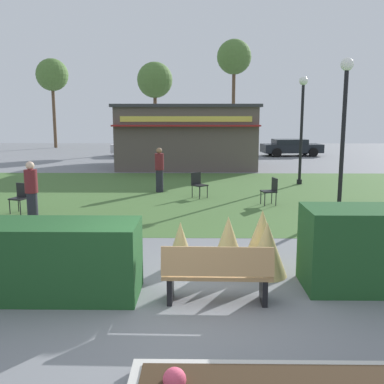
{
  "coord_description": "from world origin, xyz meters",
  "views": [
    {
      "loc": [
        0.44,
        -6.52,
        2.89
      ],
      "look_at": [
        0.29,
        3.41,
        1.17
      ],
      "focal_mm": 41.48,
      "sensor_mm": 36.0,
      "label": 1
    }
  ],
  "objects_px": {
    "person_strolling": "(159,170)",
    "tree_right_bg": "(52,76)",
    "parked_car_west_slot": "(141,147)",
    "tree_center_bg": "(234,58)",
    "park_bench": "(217,274)",
    "cafe_chair_east": "(198,183)",
    "tree_left_bg": "(155,81)",
    "person_standing": "(32,192)",
    "food_kiosk": "(187,136)",
    "lamppost_mid": "(344,119)",
    "parked_car_east_slot": "(291,147)",
    "cafe_chair_center": "(21,195)",
    "cafe_chair_west": "(271,189)",
    "parked_car_center_slot": "(210,147)",
    "lamppost_far": "(302,118)"
  },
  "relations": [
    {
      "from": "parked_car_center_slot",
      "to": "tree_left_bg",
      "type": "relative_size",
      "value": 0.62
    },
    {
      "from": "person_strolling",
      "to": "tree_left_bg",
      "type": "distance_m",
      "value": 19.94
    },
    {
      "from": "parked_car_west_slot",
      "to": "tree_center_bg",
      "type": "xyz_separation_m",
      "value": [
        7.07,
        5.3,
        6.83
      ]
    },
    {
      "from": "parked_car_east_slot",
      "to": "tree_center_bg",
      "type": "relative_size",
      "value": 0.48
    },
    {
      "from": "cafe_chair_west",
      "to": "person_standing",
      "type": "relative_size",
      "value": 0.53
    },
    {
      "from": "cafe_chair_center",
      "to": "tree_center_bg",
      "type": "distance_m",
      "value": 26.67
    },
    {
      "from": "parked_car_west_slot",
      "to": "food_kiosk",
      "type": "bearing_deg",
      "value": -63.93
    },
    {
      "from": "lamppost_far",
      "to": "cafe_chair_west",
      "type": "relative_size",
      "value": 5.01
    },
    {
      "from": "person_standing",
      "to": "tree_right_bg",
      "type": "bearing_deg",
      "value": 74.84
    },
    {
      "from": "cafe_chair_center",
      "to": "person_standing",
      "type": "bearing_deg",
      "value": -57.69
    },
    {
      "from": "tree_left_bg",
      "to": "cafe_chair_center",
      "type": "bearing_deg",
      "value": -94.6
    },
    {
      "from": "parked_car_east_slot",
      "to": "cafe_chair_center",
      "type": "bearing_deg",
      "value": -122.08
    },
    {
      "from": "tree_right_bg",
      "to": "tree_left_bg",
      "type": "bearing_deg",
      "value": -22.84
    },
    {
      "from": "tree_right_bg",
      "to": "lamppost_mid",
      "type": "bearing_deg",
      "value": -57.97
    },
    {
      "from": "park_bench",
      "to": "parked_car_center_slot",
      "type": "height_order",
      "value": "parked_car_center_slot"
    },
    {
      "from": "park_bench",
      "to": "cafe_chair_east",
      "type": "height_order",
      "value": "park_bench"
    },
    {
      "from": "cafe_chair_center",
      "to": "person_standing",
      "type": "height_order",
      "value": "person_standing"
    },
    {
      "from": "food_kiosk",
      "to": "parked_car_west_slot",
      "type": "distance_m",
      "value": 8.17
    },
    {
      "from": "cafe_chair_east",
      "to": "parked_car_center_slot",
      "type": "relative_size",
      "value": 0.21
    },
    {
      "from": "tree_center_bg",
      "to": "cafe_chair_center",
      "type": "bearing_deg",
      "value": -108.56
    },
    {
      "from": "lamppost_far",
      "to": "person_standing",
      "type": "relative_size",
      "value": 2.64
    },
    {
      "from": "parked_car_west_slot",
      "to": "parked_car_east_slot",
      "type": "xyz_separation_m",
      "value": [
        10.85,
        -0.0,
        0.0
      ]
    },
    {
      "from": "parked_car_west_slot",
      "to": "tree_left_bg",
      "type": "distance_m",
      "value": 6.32
    },
    {
      "from": "lamppost_mid",
      "to": "parked_car_east_slot",
      "type": "bearing_deg",
      "value": 82.48
    },
    {
      "from": "person_strolling",
      "to": "person_standing",
      "type": "distance_m",
      "value": 5.87
    },
    {
      "from": "cafe_chair_west",
      "to": "parked_car_west_slot",
      "type": "relative_size",
      "value": 0.21
    },
    {
      "from": "cafe_chair_east",
      "to": "person_strolling",
      "type": "xyz_separation_m",
      "value": [
        -1.47,
        1.12,
        0.33
      ]
    },
    {
      "from": "tree_left_bg",
      "to": "person_standing",
      "type": "bearing_deg",
      "value": -92.36
    },
    {
      "from": "person_strolling",
      "to": "tree_left_bg",
      "type": "relative_size",
      "value": 0.24
    },
    {
      "from": "lamppost_mid",
      "to": "tree_center_bg",
      "type": "height_order",
      "value": "tree_center_bg"
    },
    {
      "from": "park_bench",
      "to": "cafe_chair_center",
      "type": "height_order",
      "value": "park_bench"
    },
    {
      "from": "lamppost_mid",
      "to": "parked_car_center_slot",
      "type": "bearing_deg",
      "value": 99.61
    },
    {
      "from": "parked_car_east_slot",
      "to": "parked_car_center_slot",
      "type": "bearing_deg",
      "value": 179.93
    },
    {
      "from": "person_strolling",
      "to": "tree_right_bg",
      "type": "height_order",
      "value": "tree_right_bg"
    },
    {
      "from": "food_kiosk",
      "to": "cafe_chair_west",
      "type": "relative_size",
      "value": 8.65
    },
    {
      "from": "parked_car_west_slot",
      "to": "tree_center_bg",
      "type": "height_order",
      "value": "tree_center_bg"
    },
    {
      "from": "person_strolling",
      "to": "cafe_chair_center",
      "type": "bearing_deg",
      "value": -114.88
    },
    {
      "from": "cafe_chair_center",
      "to": "person_strolling",
      "type": "xyz_separation_m",
      "value": [
        3.84,
        3.71,
        0.33
      ]
    },
    {
      "from": "parked_car_center_slot",
      "to": "parked_car_east_slot",
      "type": "relative_size",
      "value": 1.0
    },
    {
      "from": "lamppost_far",
      "to": "cafe_chair_center",
      "type": "height_order",
      "value": "lamppost_far"
    },
    {
      "from": "lamppost_mid",
      "to": "parked_car_center_slot",
      "type": "xyz_separation_m",
      "value": [
        -3.28,
        19.34,
        -2.15
      ]
    },
    {
      "from": "lamppost_mid",
      "to": "parked_car_center_slot",
      "type": "distance_m",
      "value": 19.73
    },
    {
      "from": "food_kiosk",
      "to": "parked_car_center_slot",
      "type": "bearing_deg",
      "value": 78.57
    },
    {
      "from": "person_strolling",
      "to": "parked_car_west_slot",
      "type": "height_order",
      "value": "person_strolling"
    },
    {
      "from": "park_bench",
      "to": "parked_car_east_slot",
      "type": "bearing_deg",
      "value": 75.99
    },
    {
      "from": "person_standing",
      "to": "tree_center_bg",
      "type": "xyz_separation_m",
      "value": [
        7.35,
        25.76,
        6.61
      ]
    },
    {
      "from": "cafe_chair_west",
      "to": "tree_right_bg",
      "type": "xyz_separation_m",
      "value": [
        -15.26,
        25.66,
        5.8
      ]
    },
    {
      "from": "parked_car_east_slot",
      "to": "person_standing",
      "type": "bearing_deg",
      "value": -118.56
    },
    {
      "from": "parked_car_center_slot",
      "to": "tree_right_bg",
      "type": "xyz_separation_m",
      "value": [
        -13.72,
        7.83,
        5.69
      ]
    },
    {
      "from": "cafe_chair_center",
      "to": "parked_car_center_slot",
      "type": "height_order",
      "value": "parked_car_center_slot"
    }
  ]
}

